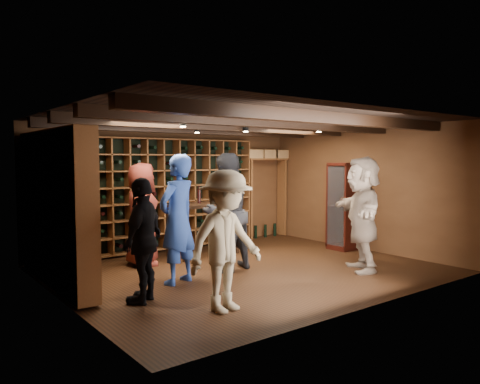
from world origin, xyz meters
TOP-DOWN VIEW (x-y plane):
  - ground at (0.00, 0.00)m, footprint 6.00×6.00m
  - room_shell at (0.00, 0.05)m, footprint 6.00×6.00m
  - wine_rack_back at (-0.52, 2.33)m, footprint 4.65×0.30m
  - wine_rack_left at (-2.83, 0.82)m, footprint 0.30×2.65m
  - crate_shelf at (2.41, 2.32)m, footprint 1.20×0.32m
  - display_cabinet at (2.71, 0.20)m, footprint 0.55×0.50m
  - man_blue_shirt at (-1.34, -0.05)m, footprint 0.82×0.68m
  - man_grey_suit at (-0.31, 0.16)m, footprint 1.09×0.93m
  - guest_red_floral at (-1.23, 1.37)m, footprint 0.74×0.97m
  - guest_woman_black at (-2.15, -0.59)m, footprint 0.98×0.91m
  - guest_khaki at (-1.52, -1.53)m, footprint 1.19×0.78m
  - guest_beige at (1.51, -1.20)m, footprint 1.49×1.75m
  - tasting_table at (0.09, 1.45)m, footprint 1.36×0.73m

SIDE VIEW (x-z plane):
  - ground at x=0.00m, z-range 0.00..0.00m
  - guest_woman_black at x=-2.15m, z-range 0.00..1.62m
  - display_cabinet at x=2.71m, z-range -0.02..1.73m
  - guest_khaki at x=-1.52m, z-range 0.00..1.72m
  - tasting_table at x=0.09m, z-range 0.23..1.52m
  - guest_red_floral at x=-1.23m, z-range 0.00..1.79m
  - guest_beige at x=1.51m, z-range 0.00..1.90m
  - man_blue_shirt at x=-1.34m, z-range 0.00..1.92m
  - man_grey_suit at x=-0.31m, z-range 0.00..1.95m
  - wine_rack_back at x=-0.52m, z-range 0.05..2.25m
  - wine_rack_left at x=-2.83m, z-range 0.05..2.25m
  - crate_shelf at x=2.41m, z-range 0.54..2.60m
  - room_shell at x=0.00m, z-range -0.58..5.42m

